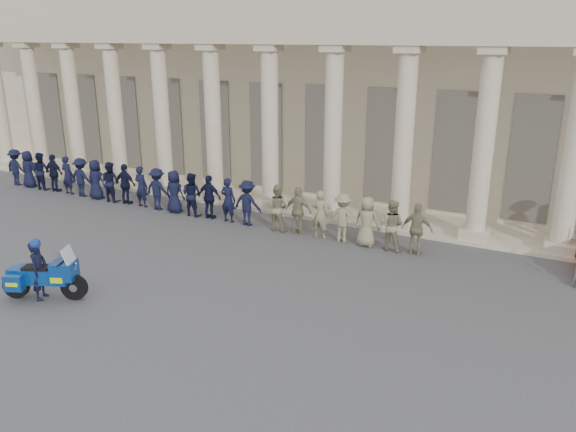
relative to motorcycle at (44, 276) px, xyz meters
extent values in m
plane|color=#424245|center=(2.66, 1.59, -0.63)|extent=(90.00, 90.00, 0.00)
cube|color=#C4B293|center=(2.66, 16.59, 3.87)|extent=(40.00, 10.00, 9.00)
cube|color=#C4B293|center=(2.66, 10.39, -0.55)|extent=(40.00, 2.60, 0.15)
cube|color=#C4B293|center=(2.66, 9.59, 6.16)|extent=(35.80, 1.00, 1.00)
cube|color=#C4B293|center=(-14.24, 9.59, -0.33)|extent=(0.90, 0.90, 0.30)
cube|color=#C4B293|center=(-11.64, 9.59, -0.33)|extent=(0.90, 0.90, 0.30)
cylinder|color=#C4B293|center=(-11.64, 9.59, 2.62)|extent=(0.64, 0.64, 5.60)
cube|color=#C4B293|center=(-11.64, 9.59, 5.54)|extent=(0.85, 0.85, 0.24)
cube|color=#C4B293|center=(-9.04, 9.59, -0.33)|extent=(0.90, 0.90, 0.30)
cylinder|color=#C4B293|center=(-9.04, 9.59, 2.62)|extent=(0.64, 0.64, 5.60)
cube|color=#C4B293|center=(-9.04, 9.59, 5.54)|extent=(0.85, 0.85, 0.24)
cube|color=#C4B293|center=(-6.44, 9.59, -0.33)|extent=(0.90, 0.90, 0.30)
cylinder|color=#C4B293|center=(-6.44, 9.59, 2.62)|extent=(0.64, 0.64, 5.60)
cube|color=#C4B293|center=(-6.44, 9.59, 5.54)|extent=(0.85, 0.85, 0.24)
cube|color=#C4B293|center=(-3.84, 9.59, -0.33)|extent=(0.90, 0.90, 0.30)
cylinder|color=#C4B293|center=(-3.84, 9.59, 2.62)|extent=(0.64, 0.64, 5.60)
cube|color=#C4B293|center=(-3.84, 9.59, 5.54)|extent=(0.85, 0.85, 0.24)
cube|color=#C4B293|center=(-1.24, 9.59, -0.33)|extent=(0.90, 0.90, 0.30)
cylinder|color=#C4B293|center=(-1.24, 9.59, 2.62)|extent=(0.64, 0.64, 5.60)
cube|color=#C4B293|center=(-1.24, 9.59, 5.54)|extent=(0.85, 0.85, 0.24)
cube|color=#C4B293|center=(1.36, 9.59, -0.33)|extent=(0.90, 0.90, 0.30)
cylinder|color=#C4B293|center=(1.36, 9.59, 2.62)|extent=(0.64, 0.64, 5.60)
cube|color=#C4B293|center=(1.36, 9.59, 5.54)|extent=(0.85, 0.85, 0.24)
cube|color=#C4B293|center=(3.96, 9.59, -0.33)|extent=(0.90, 0.90, 0.30)
cylinder|color=#C4B293|center=(3.96, 9.59, 2.62)|extent=(0.64, 0.64, 5.60)
cube|color=#C4B293|center=(3.96, 9.59, 5.54)|extent=(0.85, 0.85, 0.24)
cube|color=#C4B293|center=(6.56, 9.59, -0.33)|extent=(0.90, 0.90, 0.30)
cylinder|color=#C4B293|center=(6.56, 9.59, 2.62)|extent=(0.64, 0.64, 5.60)
cube|color=#C4B293|center=(6.56, 9.59, 5.54)|extent=(0.85, 0.85, 0.24)
cube|color=#C4B293|center=(9.16, 9.59, -0.33)|extent=(0.90, 0.90, 0.30)
cylinder|color=#C4B293|center=(9.16, 9.59, 2.62)|extent=(0.64, 0.64, 5.60)
cube|color=#C4B293|center=(9.16, 9.59, 5.54)|extent=(0.85, 0.85, 0.24)
cube|color=#C4B293|center=(11.76, 9.59, -0.33)|extent=(0.90, 0.90, 0.30)
cylinder|color=#C4B293|center=(11.76, 9.59, 2.62)|extent=(0.64, 0.64, 5.60)
cube|color=black|center=(-12.94, 11.61, 1.92)|extent=(1.30, 0.12, 4.20)
cube|color=black|center=(-10.34, 11.61, 1.92)|extent=(1.30, 0.12, 4.20)
cube|color=black|center=(-7.74, 11.61, 1.92)|extent=(1.30, 0.12, 4.20)
cube|color=black|center=(-5.14, 11.61, 1.92)|extent=(1.30, 0.12, 4.20)
cube|color=black|center=(-2.54, 11.61, 1.92)|extent=(1.30, 0.12, 4.20)
cube|color=black|center=(0.06, 11.61, 1.92)|extent=(1.30, 0.12, 4.20)
cube|color=black|center=(2.66, 11.61, 1.92)|extent=(1.30, 0.12, 4.20)
cube|color=black|center=(5.26, 11.61, 1.92)|extent=(1.30, 0.12, 4.20)
cube|color=black|center=(7.86, 11.61, 1.92)|extent=(1.30, 0.12, 4.20)
cube|color=black|center=(10.46, 11.61, 1.92)|extent=(1.30, 0.12, 4.20)
imported|color=black|center=(-10.89, 7.58, 0.21)|extent=(1.08, 0.62, 1.67)
imported|color=black|center=(-10.07, 7.58, 0.21)|extent=(0.82, 0.53, 1.67)
imported|color=black|center=(-9.24, 7.58, 0.21)|extent=(0.81, 0.63, 1.67)
imported|color=black|center=(-8.41, 7.58, 0.21)|extent=(0.98, 0.41, 1.67)
imported|color=black|center=(-7.58, 7.58, 0.21)|extent=(0.61, 0.40, 1.67)
imported|color=black|center=(-6.75, 7.58, 0.21)|extent=(1.08, 0.62, 1.67)
imported|color=black|center=(-5.92, 7.58, 0.21)|extent=(0.82, 0.53, 1.67)
imported|color=black|center=(-5.09, 7.58, 0.21)|extent=(0.81, 0.63, 1.67)
imported|color=black|center=(-4.27, 7.58, 0.21)|extent=(0.98, 0.41, 1.67)
imported|color=black|center=(-3.44, 7.58, 0.21)|extent=(0.61, 0.40, 1.67)
imported|color=black|center=(-2.61, 7.58, 0.21)|extent=(1.08, 0.62, 1.67)
imported|color=black|center=(-1.78, 7.58, 0.21)|extent=(0.82, 0.53, 1.67)
imported|color=black|center=(-0.95, 7.58, 0.21)|extent=(0.81, 0.63, 1.67)
imported|color=black|center=(-0.12, 7.58, 0.21)|extent=(0.98, 0.41, 1.67)
imported|color=black|center=(0.71, 7.58, 0.21)|extent=(0.61, 0.40, 1.67)
imported|color=black|center=(1.53, 7.58, 0.21)|extent=(1.08, 0.62, 1.67)
imported|color=#847C5B|center=(2.76, 7.58, 0.21)|extent=(0.81, 0.63, 1.67)
imported|color=#847C5B|center=(3.59, 7.58, 0.21)|extent=(0.98, 0.41, 1.67)
imported|color=#847C5B|center=(4.42, 7.58, 0.21)|extent=(0.61, 0.40, 1.67)
imported|color=#847C5B|center=(5.25, 7.58, 0.21)|extent=(1.08, 0.62, 1.67)
imported|color=#847C5B|center=(6.08, 7.58, 0.21)|extent=(0.82, 0.53, 1.67)
imported|color=#847C5B|center=(6.90, 7.58, 0.21)|extent=(0.81, 0.63, 1.67)
imported|color=#847C5B|center=(7.73, 7.58, 0.21)|extent=(0.98, 0.41, 1.67)
cylinder|color=black|center=(0.70, 0.31, -0.28)|extent=(0.69, 0.41, 0.69)
cylinder|color=black|center=(-0.73, -0.33, -0.28)|extent=(0.69, 0.41, 0.69)
cube|color=navy|center=(0.03, 0.01, 0.02)|extent=(1.28, 0.89, 0.40)
cube|color=navy|center=(0.51, 0.22, 0.19)|extent=(0.75, 0.73, 0.47)
cube|color=silver|center=(0.51, 0.22, -0.05)|extent=(0.34, 0.38, 0.13)
cube|color=#B2BFCC|center=(0.67, 0.29, 0.54)|extent=(0.39, 0.53, 0.56)
cube|color=black|center=(-0.16, -0.07, 0.23)|extent=(0.77, 0.60, 0.10)
cube|color=navy|center=(-0.69, -0.31, 0.10)|extent=(0.48, 0.47, 0.23)
cube|color=navy|center=(-0.46, -0.57, -0.05)|extent=(0.52, 0.40, 0.42)
cube|color=#BFE40C|center=(-0.46, -0.57, -0.05)|extent=(0.39, 0.36, 0.10)
cube|color=navy|center=(-0.73, 0.04, -0.05)|extent=(0.52, 0.40, 0.42)
cube|color=#BFE40C|center=(-0.73, 0.04, -0.05)|extent=(0.39, 0.36, 0.10)
cylinder|color=silver|center=(-0.55, 0.03, -0.31)|extent=(0.62, 0.35, 0.10)
cylinder|color=black|center=(0.51, 0.22, 0.44)|extent=(0.33, 0.68, 0.04)
imported|color=black|center=(-0.11, -0.05, 0.16)|extent=(0.58, 0.68, 1.58)
sphere|color=navy|center=(-0.11, -0.05, 0.90)|extent=(0.28, 0.28, 0.28)
camera|label=1|loc=(11.82, -8.92, 5.97)|focal=35.00mm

